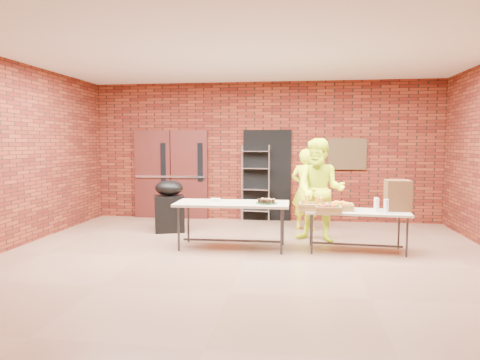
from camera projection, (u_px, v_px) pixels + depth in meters
The scene contains 19 objects.
room at pixel (245, 156), 6.46m from camera, with size 8.08×7.08×3.28m.
double_doors at pixel (171, 174), 10.19m from camera, with size 1.78×0.12×2.10m.
dark_doorway at pixel (267, 175), 9.91m from camera, with size 1.10×0.06×2.10m, color black.
bronze_plaque at pixel (347, 154), 9.61m from camera, with size 0.85×0.04×0.70m, color #422C1A.
wire_rack at pixel (255, 183), 9.82m from camera, with size 0.64×0.21×1.76m, color silver, non-canonical shape.
table_left at pixel (232, 206), 7.29m from camera, with size 1.94×0.83×0.79m.
table_right at pixel (357, 214), 7.07m from camera, with size 1.71×0.81×0.68m.
basket_bananas at pixel (313, 206), 7.10m from camera, with size 0.48×0.37×0.15m.
basket_oranges at pixel (339, 206), 7.13m from camera, with size 0.44×0.35×0.14m.
basket_apples at pixel (328, 209), 6.93m from camera, with size 0.41×0.32×0.13m.
muffin_tray at pixel (267, 201), 7.13m from camera, with size 0.36×0.36×0.09m.
napkin_box at pixel (215, 200), 7.38m from camera, with size 0.17×0.11×0.06m, color silver.
coffee_dispenser at pixel (398, 195), 7.07m from camera, with size 0.39×0.34×0.51m, color brown.
cup_stack_front at pixel (377, 205), 6.93m from camera, with size 0.07×0.07×0.22m, color silver.
cup_stack_mid at pixel (386, 206), 6.81m from camera, with size 0.07×0.07×0.22m, color silver.
cup_stack_back at pixel (376, 204), 7.08m from camera, with size 0.07×0.07×0.21m, color silver.
covered_grill at pixel (169, 206), 8.67m from camera, with size 0.71×0.65×1.05m.
volunteer_woman at pixel (306, 189), 8.80m from camera, with size 0.62×0.40×1.69m, color #E5FF1C.
volunteer_man at pixel (320, 190), 7.77m from camera, with size 0.92×0.71×1.89m, color #E5FF1C.
Camera 1 is at (0.79, -6.41, 1.81)m, focal length 32.00 mm.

